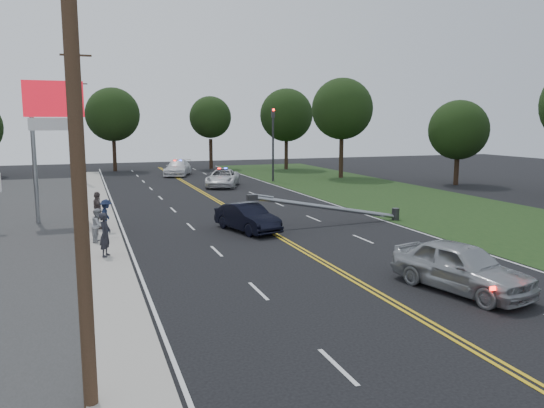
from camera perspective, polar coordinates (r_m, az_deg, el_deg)
name	(u,v)px	position (r m, az deg, el deg)	size (l,w,h in m)	color
ground	(331,267)	(21.43, 6.33, -6.70)	(120.00, 120.00, 0.00)	black
sidewalk	(101,231)	(29.11, -17.87, -2.83)	(1.80, 70.00, 0.12)	#A8A298
grass_verge	(449,210)	(36.85, 18.53, -0.58)	(12.00, 80.00, 0.01)	#183113
centerline_yellow	(254,222)	(30.50, -1.90, -1.98)	(0.36, 80.00, 0.00)	gold
pylon_sign	(55,117)	(32.58, -22.34, 8.65)	(3.20, 0.35, 8.00)	gray
traffic_signal	(273,138)	(51.59, 0.11, 7.11)	(0.28, 0.41, 7.05)	#2D2D30
fallen_streetlight	(336,208)	(30.07, 6.89, -0.44)	(9.36, 0.44, 1.91)	#2D2D30
utility_pole_near	(77,156)	(10.57, -20.20, 4.91)	(1.60, 0.28, 10.00)	#382619
utility_pole_mid	(80,134)	(30.55, -19.95, 7.10)	(1.60, 0.28, 10.00)	#382619
utility_pole_far	(81,129)	(52.55, -19.90, 7.58)	(1.60, 0.28, 10.00)	#382619
tree_6	(113,115)	(65.28, -16.76, 9.20)	(6.23, 6.23, 9.73)	black
tree_7	(210,117)	(66.16, -6.66, 9.24)	(5.10, 5.10, 8.89)	black
tree_8	(286,115)	(65.08, 1.56, 9.53)	(6.39, 6.39, 9.77)	black
tree_9	(342,109)	(55.44, 7.55, 10.10)	(6.25, 6.25, 10.20)	black
tree_13	(458,130)	(51.47, 19.42, 7.51)	(5.39, 5.39, 7.73)	black
crashed_sedan	(247,218)	(27.98, -2.68, -1.47)	(1.55, 4.44, 1.46)	black
waiting_sedan	(461,267)	(19.21, 19.68, -6.37)	(2.01, 4.99, 1.70)	#989B9F
emergency_a	(223,178)	(47.67, -5.34, 2.79)	(2.54, 5.51, 1.53)	silver
emergency_b	(178,168)	(58.35, -10.10, 3.84)	(2.31, 5.67, 1.65)	silver
bystander_a	(105,235)	(23.28, -17.50, -3.16)	(0.68, 0.45, 1.86)	#23232A
bystander_b	(98,225)	(26.26, -18.19, -2.16)	(0.77, 0.60, 1.59)	#9F9FA3
bystander_c	(106,216)	(28.57, -17.40, -1.19)	(1.08, 0.62, 1.67)	#18223E
bystander_d	(98,210)	(29.38, -18.25, -0.66)	(1.16, 0.48, 1.98)	#594B47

